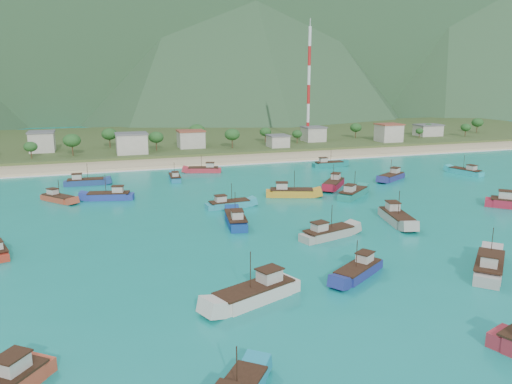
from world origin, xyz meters
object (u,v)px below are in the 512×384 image
object	(u,v)px
boat_4	(110,196)
boat_20	(396,218)
boat_9	(489,267)
boat_0	(58,199)
boat_17	(256,294)
boat_23	(392,177)
boat_3	(85,182)
boat_5	(358,271)
boat_22	(328,234)
boat_7	(290,193)
boat_2	(334,184)
boat_18	(204,170)
boat_16	(236,220)
boat_28	(328,165)
boat_11	(465,172)
boat_24	(228,205)
boat_27	(353,194)
radio_tower	(309,85)
boat_13	(175,178)

from	to	relation	value
boat_4	boat_20	world-z (taller)	boat_20
boat_9	boat_0	bearing A→B (deg)	179.29
boat_17	boat_23	world-z (taller)	boat_17
boat_3	boat_5	size ratio (longest dim) A/B	1.04
boat_4	boat_22	world-z (taller)	boat_22
boat_4	boat_7	xyz separation A→B (m)	(41.02, -10.41, 0.08)
boat_5	boat_7	world-z (taller)	boat_7
boat_9	boat_22	bearing A→B (deg)	170.13
boat_2	boat_5	distance (m)	58.97
boat_2	boat_9	distance (m)	59.36
boat_22	boat_7	bearing A→B (deg)	153.97
boat_3	boat_18	world-z (taller)	boat_3
boat_16	boat_28	distance (m)	68.95
boat_20	boat_23	distance (m)	42.44
boat_18	boat_16	bearing A→B (deg)	-168.98
boat_18	boat_11	bearing A→B (deg)	-93.47
boat_0	boat_2	world-z (taller)	boat_2
boat_18	boat_22	distance (m)	68.27
boat_2	boat_18	world-z (taller)	boat_2
boat_18	boat_17	bearing A→B (deg)	-171.05
boat_24	boat_28	distance (m)	58.54
boat_3	boat_27	bearing A→B (deg)	62.93
radio_tower	boat_22	distance (m)	127.64
radio_tower	boat_7	size ratio (longest dim) A/B	3.90
boat_3	boat_24	xyz separation A→B (m)	(29.80, -34.50, -0.06)
boat_13	boat_22	world-z (taller)	boat_22
boat_0	boat_27	bearing A→B (deg)	126.41
boat_22	boat_27	bearing A→B (deg)	127.34
boat_3	boat_22	world-z (taller)	boat_22
boat_13	boat_24	size ratio (longest dim) A/B	0.91
radio_tower	boat_23	size ratio (longest dim) A/B	4.32
boat_16	boat_18	distance (m)	55.12
boat_9	boat_17	xyz separation A→B (m)	(-34.93, 2.03, 0.02)
boat_13	boat_24	bearing A→B (deg)	-75.60
boat_7	boat_16	xyz separation A→B (m)	(-18.75, -18.11, -0.01)
boat_16	boat_18	xyz separation A→B (m)	(5.90, 54.80, -0.14)
boat_0	boat_22	size ratio (longest dim) A/B	0.81
boat_20	boat_24	distance (m)	35.30
boat_3	boat_18	xyz separation A→B (m)	(33.74, 7.65, -0.05)
boat_9	radio_tower	bearing A→B (deg)	122.62
boat_0	boat_7	bearing A→B (deg)	128.03
boat_23	boat_18	bearing A→B (deg)	28.15
boat_0	boat_2	distance (m)	67.17
boat_22	boat_28	bearing A→B (deg)	137.69
boat_20	boat_28	distance (m)	62.09
boat_9	boat_18	bearing A→B (deg)	149.87
boat_3	boat_24	size ratio (longest dim) A/B	1.04
boat_24	boat_9	bearing A→B (deg)	23.55
boat_22	boat_3	bearing A→B (deg)	-161.62
boat_5	boat_16	xyz separation A→B (m)	(-9.62, 30.08, 0.12)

